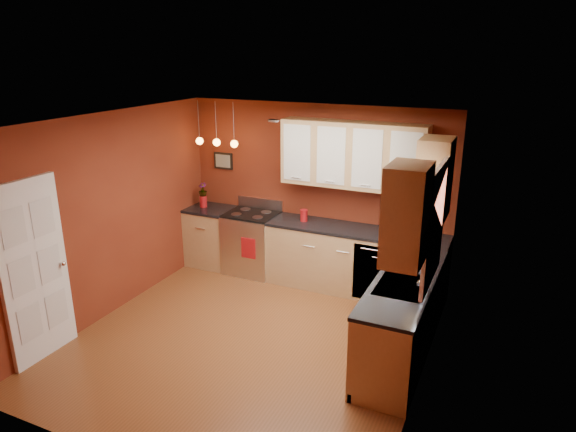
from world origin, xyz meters
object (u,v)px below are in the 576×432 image
at_px(red_canister, 304,215).
at_px(sink, 402,287).
at_px(coffee_maker, 395,223).
at_px(gas_range, 252,242).
at_px(soap_pump, 421,285).

bearing_deg(red_canister, sink, -40.78).
bearing_deg(coffee_maker, gas_range, -176.58).
relative_size(gas_range, red_canister, 6.53).
relative_size(gas_range, soap_pump, 5.96).
xyz_separation_m(sink, red_canister, (-1.77, 1.53, 0.11)).
bearing_deg(soap_pump, sink, 154.22).
relative_size(sink, soap_pump, 3.76).
bearing_deg(gas_range, coffee_maker, 2.30).
bearing_deg(soap_pump, gas_range, 150.51).
distance_m(gas_range, coffee_maker, 2.24).
distance_m(gas_range, sink, 3.05).
relative_size(gas_range, sink, 1.59).
relative_size(red_canister, coffee_maker, 0.59).
bearing_deg(coffee_maker, sink, -72.72).
bearing_deg(red_canister, coffee_maker, 2.66).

